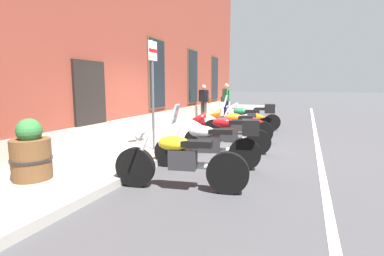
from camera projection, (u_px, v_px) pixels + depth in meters
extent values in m
plane|color=#38383A|center=(198.00, 145.00, 8.31)|extent=(140.00, 140.00, 0.00)
cube|color=gray|center=(162.00, 140.00, 8.71)|extent=(30.83, 2.27, 0.15)
cube|color=silver|center=(319.00, 154.00, 7.15)|extent=(30.83, 0.12, 0.01)
cube|color=gray|center=(131.00, 129.00, 9.07)|extent=(24.83, 0.10, 0.70)
cube|color=black|center=(91.00, 107.00, 7.32)|extent=(1.10, 0.08, 2.30)
cube|color=#513823|center=(157.00, 74.00, 10.45)|extent=(1.22, 0.06, 2.52)
cube|color=black|center=(157.00, 74.00, 10.44)|extent=(1.10, 0.03, 2.40)
cube|color=#513823|center=(193.00, 77.00, 13.71)|extent=(1.22, 0.06, 2.52)
cube|color=black|center=(193.00, 77.00, 13.70)|extent=(1.10, 0.03, 2.40)
cube|color=#513823|center=(215.00, 78.00, 16.98)|extent=(1.22, 0.06, 2.52)
cube|color=black|center=(215.00, 78.00, 16.97)|extent=(1.10, 0.03, 2.40)
cylinder|color=black|center=(135.00, 167.00, 4.84)|extent=(0.23, 0.68, 0.67)
cylinder|color=black|center=(228.00, 173.00, 4.51)|extent=(0.23, 0.68, 0.67)
cylinder|color=silver|center=(141.00, 153.00, 4.78)|extent=(0.12, 0.31, 0.62)
cube|color=#28282B|center=(183.00, 159.00, 4.64)|extent=(0.29, 0.47, 0.32)
ellipsoid|color=gold|center=(174.00, 143.00, 4.63)|extent=(0.34, 0.56, 0.24)
cube|color=black|center=(197.00, 144.00, 4.55)|extent=(0.29, 0.51, 0.10)
cylinder|color=silver|center=(145.00, 132.00, 4.71)|extent=(0.62, 0.14, 0.04)
cylinder|color=silver|center=(202.00, 166.00, 4.71)|extent=(0.16, 0.46, 0.09)
sphere|color=silver|center=(140.00, 136.00, 4.74)|extent=(0.18, 0.18, 0.18)
cylinder|color=black|center=(170.00, 152.00, 6.04)|extent=(0.26, 0.66, 0.64)
cylinder|color=black|center=(245.00, 154.00, 5.81)|extent=(0.26, 0.66, 0.64)
cylinder|color=silver|center=(174.00, 140.00, 5.99)|extent=(0.13, 0.31, 0.62)
cube|color=#28282B|center=(209.00, 144.00, 5.89)|extent=(0.31, 0.48, 0.32)
ellipsoid|color=#B7BABF|center=(202.00, 131.00, 5.87)|extent=(0.37, 0.56, 0.24)
cube|color=black|center=(221.00, 131.00, 5.81)|extent=(0.32, 0.52, 0.10)
cylinder|color=silver|center=(178.00, 123.00, 5.92)|extent=(0.61, 0.17, 0.04)
cylinder|color=silver|center=(224.00, 150.00, 5.98)|extent=(0.19, 0.46, 0.09)
cube|color=#B2BCC6|center=(175.00, 114.00, 5.91)|extent=(0.38, 0.22, 0.40)
cube|color=black|center=(250.00, 127.00, 5.71)|extent=(0.42, 0.39, 0.30)
cylinder|color=black|center=(196.00, 141.00, 7.33)|extent=(0.26, 0.62, 0.61)
cylinder|color=black|center=(258.00, 142.00, 7.12)|extent=(0.26, 0.62, 0.61)
cylinder|color=silver|center=(200.00, 130.00, 7.28)|extent=(0.14, 0.33, 0.65)
cube|color=#28282B|center=(229.00, 134.00, 7.19)|extent=(0.32, 0.48, 0.32)
ellipsoid|color=red|center=(223.00, 122.00, 7.17)|extent=(0.38, 0.57, 0.24)
cube|color=black|center=(239.00, 122.00, 7.12)|extent=(0.33, 0.52, 0.10)
cylinder|color=silver|center=(203.00, 115.00, 7.21)|extent=(0.61, 0.18, 0.04)
cylinder|color=silver|center=(241.00, 139.00, 7.29)|extent=(0.19, 0.46, 0.09)
cone|color=red|center=(198.00, 119.00, 7.24)|extent=(0.43, 0.42, 0.36)
cone|color=red|center=(258.00, 122.00, 7.05)|extent=(0.29, 0.31, 0.24)
cylinder|color=black|center=(213.00, 131.00, 8.69)|extent=(0.22, 0.69, 0.68)
cylinder|color=black|center=(261.00, 132.00, 8.38)|extent=(0.22, 0.69, 0.68)
cylinder|color=silver|center=(217.00, 123.00, 8.63)|extent=(0.11, 0.30, 0.60)
cube|color=#28282B|center=(239.00, 126.00, 8.50)|extent=(0.28, 0.47, 0.32)
ellipsoid|color=orange|center=(234.00, 118.00, 8.50)|extent=(0.33, 0.55, 0.24)
cube|color=black|center=(247.00, 117.00, 8.41)|extent=(0.29, 0.51, 0.10)
cylinder|color=silver|center=(219.00, 111.00, 8.56)|extent=(0.62, 0.13, 0.04)
cylinder|color=silver|center=(249.00, 130.00, 8.56)|extent=(0.16, 0.46, 0.09)
cone|color=orange|center=(215.00, 115.00, 8.61)|extent=(0.41, 0.39, 0.36)
cone|color=orange|center=(261.00, 117.00, 8.32)|extent=(0.28, 0.29, 0.24)
cylinder|color=black|center=(222.00, 125.00, 10.08)|extent=(0.24, 0.64, 0.63)
cylinder|color=black|center=(266.00, 126.00, 9.80)|extent=(0.24, 0.64, 0.63)
cylinder|color=silver|center=(225.00, 118.00, 10.02)|extent=(0.13, 0.33, 0.67)
cube|color=#28282B|center=(245.00, 121.00, 9.91)|extent=(0.30, 0.47, 0.32)
ellipsoid|color=#195633|center=(241.00, 111.00, 9.89)|extent=(0.35, 0.56, 0.24)
cube|color=black|center=(252.00, 111.00, 9.82)|extent=(0.31, 0.51, 0.10)
cylinder|color=silver|center=(227.00, 106.00, 9.95)|extent=(0.62, 0.15, 0.04)
cylinder|color=silver|center=(254.00, 124.00, 9.99)|extent=(0.17, 0.46, 0.09)
cube|color=#B2BCC6|center=(225.00, 101.00, 9.93)|extent=(0.38, 0.21, 0.40)
cube|color=black|center=(270.00, 109.00, 9.70)|extent=(0.41, 0.38, 0.30)
cylinder|color=black|center=(231.00, 122.00, 11.04)|extent=(0.30, 0.62, 0.61)
cylinder|color=black|center=(272.00, 122.00, 10.93)|extent=(0.30, 0.62, 0.61)
cylinder|color=silver|center=(234.00, 115.00, 11.00)|extent=(0.16, 0.33, 0.67)
cube|color=#28282B|center=(253.00, 117.00, 10.96)|extent=(0.34, 0.49, 0.32)
ellipsoid|color=silver|center=(249.00, 109.00, 10.92)|extent=(0.40, 0.57, 0.24)
cube|color=black|center=(260.00, 109.00, 10.89)|extent=(0.35, 0.52, 0.10)
cylinder|color=silver|center=(237.00, 104.00, 10.93)|extent=(0.60, 0.22, 0.04)
cylinder|color=silver|center=(261.00, 120.00, 11.07)|extent=(0.22, 0.46, 0.09)
cone|color=silver|center=(233.00, 107.00, 10.96)|extent=(0.44, 0.43, 0.36)
cone|color=silver|center=(272.00, 108.00, 10.86)|extent=(0.31, 0.32, 0.24)
cylinder|color=#38332D|center=(202.00, 110.00, 13.88)|extent=(0.14, 0.14, 0.78)
cylinder|color=#38332D|center=(205.00, 110.00, 13.76)|extent=(0.14, 0.14, 0.78)
cube|color=black|center=(204.00, 96.00, 13.72)|extent=(0.33, 0.44, 0.55)
sphere|color=tan|center=(204.00, 87.00, 13.66)|extent=(0.21, 0.21, 0.21)
cylinder|color=black|center=(200.00, 96.00, 13.89)|extent=(0.09, 0.09, 0.52)
cylinder|color=black|center=(208.00, 96.00, 13.56)|extent=(0.09, 0.09, 0.52)
cube|color=#592D19|center=(209.00, 101.00, 13.56)|extent=(0.14, 0.12, 0.24)
cylinder|color=#1E1E4C|center=(227.00, 109.00, 14.03)|extent=(0.14, 0.14, 0.81)
cylinder|color=#1E1E4C|center=(225.00, 109.00, 14.19)|extent=(0.14, 0.14, 0.81)
cube|color=#26723F|center=(226.00, 95.00, 14.01)|extent=(0.41, 0.43, 0.57)
sphere|color=tan|center=(226.00, 86.00, 13.95)|extent=(0.22, 0.22, 0.22)
cylinder|color=#26723F|center=(229.00, 95.00, 13.80)|extent=(0.09, 0.09, 0.54)
cylinder|color=#26723F|center=(223.00, 95.00, 14.24)|extent=(0.09, 0.09, 0.54)
cube|color=maroon|center=(222.00, 99.00, 14.32)|extent=(0.14, 0.14, 0.24)
cylinder|color=#4C4C51|center=(153.00, 96.00, 6.88)|extent=(0.06, 0.06, 2.59)
cube|color=white|center=(153.00, 51.00, 6.72)|extent=(0.36, 0.03, 0.44)
cube|color=red|center=(153.00, 51.00, 6.72)|extent=(0.36, 0.01, 0.08)
cylinder|color=brown|center=(31.00, 159.00, 4.78)|extent=(0.62, 0.62, 0.67)
cylinder|color=black|center=(31.00, 159.00, 4.78)|extent=(0.65, 0.65, 0.04)
sphere|color=#28602D|center=(29.00, 131.00, 4.71)|extent=(0.40, 0.40, 0.40)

